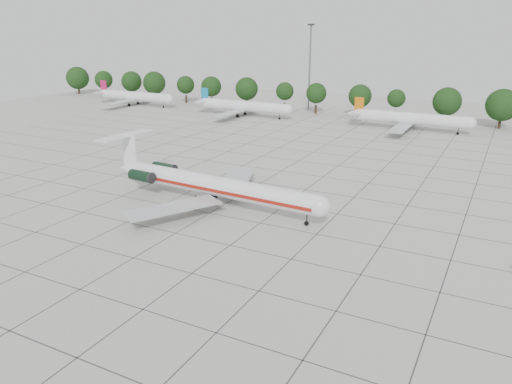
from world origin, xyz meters
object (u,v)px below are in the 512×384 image
bg_airliner_b (244,106)px  floodlight_mast (310,62)px  bg_airliner_a (135,96)px  bg_airliner_c (410,119)px  main_airliner (208,184)px

bg_airliner_b → floodlight_mast: 26.68m
bg_airliner_a → bg_airliner_b: 41.59m
bg_airliner_b → bg_airliner_a: bearing=177.7°
bg_airliner_b → bg_airliner_c: (46.67, 1.39, 0.00)m
main_airliner → floodlight_mast: size_ratio=1.46×
floodlight_mast → main_airliner: bearing=-77.4°
bg_airliner_a → bg_airliner_c: size_ratio=1.00×
main_airliner → bg_airliner_a: (-72.94, 69.36, -0.16)m
main_airliner → bg_airliner_b: main_airliner is taller
bg_airliner_a → floodlight_mast: size_ratio=1.11×
bg_airliner_b → floodlight_mast: (11.57, 21.18, 11.37)m
main_airliner → bg_airliner_a: size_ratio=1.31×
main_airliner → bg_airliner_c: size_ratio=1.31×
floodlight_mast → bg_airliner_b: bearing=-118.6°
bg_airliner_a → bg_airliner_c: 88.22m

